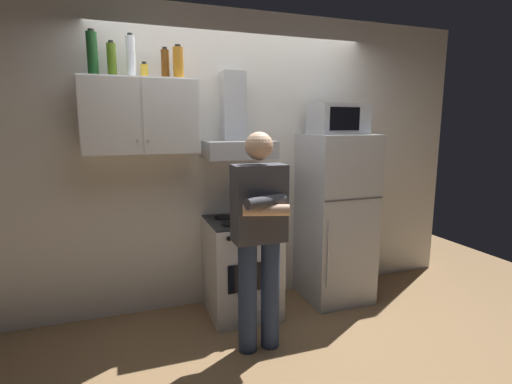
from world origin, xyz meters
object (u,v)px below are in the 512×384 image
(bottle_wine_green, at_px, (92,54))
(refrigerator, at_px, (335,218))
(person_standing, at_px, (259,234))
(bottle_olive_oil, at_px, (112,60))
(range_hood, at_px, (236,135))
(bottle_vodka_clear, at_px, (131,57))
(microwave, at_px, (338,119))
(bottle_liquor_amber, at_px, (178,63))
(bottle_beer_brown, at_px, (165,64))
(upper_cabinet, at_px, (141,117))
(bottle_spice_jar, at_px, (144,71))
(stove_oven, at_px, (242,266))
(cooking_pot, at_px, (260,215))

(bottle_wine_green, bearing_deg, refrigerator, -3.02)
(person_standing, height_order, bottle_olive_oil, bottle_olive_oil)
(range_hood, distance_m, bottle_vodka_clear, 1.05)
(person_standing, relative_size, bottle_wine_green, 4.85)
(microwave, distance_m, bottle_liquor_amber, 1.51)
(bottle_olive_oil, xyz_separation_m, bottle_beer_brown, (0.40, 0.03, -0.01))
(microwave, xyz_separation_m, person_standing, (-1.00, -0.62, -0.84))
(upper_cabinet, bearing_deg, person_standing, -44.26)
(person_standing, relative_size, bottle_spice_jar, 12.68)
(bottle_beer_brown, distance_m, bottle_vodka_clear, 0.27)
(stove_oven, relative_size, cooking_pot, 2.94)
(bottle_olive_oil, xyz_separation_m, bottle_liquor_amber, (0.50, -0.03, -0.00))
(refrigerator, bearing_deg, cooking_pot, -171.68)
(cooking_pot, distance_m, bottle_beer_brown, 1.46)
(microwave, distance_m, bottle_vodka_clear, 1.86)
(range_hood, height_order, refrigerator, range_hood)
(range_hood, bearing_deg, bottle_wine_green, -179.17)
(upper_cabinet, xyz_separation_m, cooking_pot, (0.93, -0.24, -0.82))
(refrigerator, xyz_separation_m, cooking_pot, (-0.82, -0.12, 0.13))
(microwave, bearing_deg, bottle_vodka_clear, 176.17)
(stove_oven, bearing_deg, bottle_spice_jar, 168.91)
(person_standing, xyz_separation_m, bottle_olive_oil, (-0.94, 0.73, 1.28))
(upper_cabinet, relative_size, bottle_beer_brown, 3.58)
(bottle_olive_oil, bearing_deg, bottle_liquor_amber, -3.27)
(upper_cabinet, xyz_separation_m, bottle_wine_green, (-0.33, -0.02, 0.46))
(microwave, relative_size, bottle_vodka_clear, 1.43)
(upper_cabinet, distance_m, person_standing, 1.35)
(upper_cabinet, distance_m, stove_oven, 1.55)
(range_hood, height_order, bottle_wine_green, bottle_wine_green)
(range_hood, relative_size, bottle_liquor_amber, 2.82)
(stove_oven, distance_m, bottle_vodka_clear, 1.98)
(bottle_wine_green, relative_size, bottle_spice_jar, 2.61)
(bottle_beer_brown, xyz_separation_m, bottle_spice_jar, (-0.17, -0.00, -0.06))
(range_hood, distance_m, bottle_beer_brown, 0.82)
(microwave, bearing_deg, refrigerator, -89.10)
(bottle_spice_jar, bearing_deg, stove_oven, -11.09)
(bottle_olive_oil, relative_size, bottle_spice_jar, 2.07)
(range_hood, bearing_deg, bottle_liquor_amber, -175.95)
(bottle_wine_green, height_order, bottle_olive_oil, bottle_wine_green)
(refrigerator, relative_size, bottle_vodka_clear, 4.77)
(stove_oven, relative_size, refrigerator, 0.55)
(cooking_pot, relative_size, bottle_liquor_amber, 1.12)
(refrigerator, distance_m, bottle_olive_oil, 2.38)
(bottle_spice_jar, xyz_separation_m, bottle_vodka_clear, (-0.10, -0.01, 0.10))
(bottle_beer_brown, bearing_deg, microwave, -4.87)
(refrigerator, xyz_separation_m, microwave, (-0.00, 0.02, 0.94))
(refrigerator, xyz_separation_m, bottle_vodka_clear, (-1.80, 0.14, 1.41))
(bottle_spice_jar, bearing_deg, range_hood, -1.59)
(range_hood, xyz_separation_m, bottle_beer_brown, (-0.59, 0.02, 0.57))
(bottle_beer_brown, bearing_deg, bottle_wine_green, -175.76)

